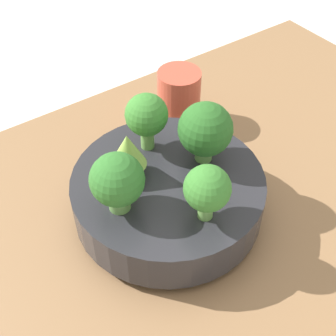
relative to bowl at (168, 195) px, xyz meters
name	(u,v)px	position (x,y,z in m)	size (l,w,h in m)	color
ground_plane	(149,242)	(-0.04, -0.01, -0.07)	(6.00, 6.00, 0.00)	silver
table	(148,236)	(-0.04, -0.01, -0.06)	(1.17, 0.62, 0.03)	olive
bowl	(168,195)	(0.00, 0.00, 0.00)	(0.25, 0.25, 0.07)	#28282D
broccoli_floret_right	(205,130)	(0.06, 0.00, 0.08)	(0.07, 0.07, 0.09)	#609347
broccoli_floret_left	(119,183)	(-0.07, -0.01, 0.08)	(0.07, 0.07, 0.08)	#609347
romanesco_piece_far	(126,153)	(-0.04, 0.03, 0.07)	(0.05, 0.05, 0.07)	#7AB256
broccoli_floret_front	(207,189)	(0.00, -0.08, 0.08)	(0.06, 0.06, 0.08)	#6BA34C
broccoli_floret_back	(147,116)	(0.01, 0.07, 0.08)	(0.06, 0.06, 0.08)	#6BA34C
cup	(179,97)	(0.14, 0.16, 0.01)	(0.07, 0.07, 0.09)	#C64C38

